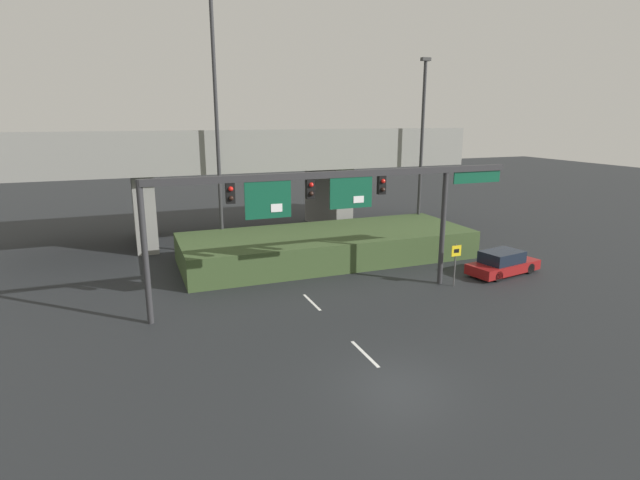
{
  "coord_description": "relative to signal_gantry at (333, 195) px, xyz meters",
  "views": [
    {
      "loc": [
        -8.21,
        -13.66,
        9.15
      ],
      "look_at": [
        0.0,
        7.51,
        3.52
      ],
      "focal_mm": 28.0,
      "sensor_mm": 36.0,
      "label": 1
    }
  ],
  "objects": [
    {
      "name": "highway_light_pole_near",
      "position": [
        11.4,
        10.09,
        1.61
      ],
      "size": [
        0.7,
        0.36,
        13.27
      ],
      "color": "#2D2D30",
      "rests_on": "ground"
    },
    {
      "name": "ground_plane",
      "position": [
        -1.17,
        -8.81,
        -5.4
      ],
      "size": [
        160.0,
        160.0,
        0.0
      ],
      "primitive_type": "plane",
      "color": "black"
    },
    {
      "name": "lane_markings",
      "position": [
        -1.17,
        2.87,
        -5.39
      ],
      "size": [
        0.14,
        20.59,
        0.01
      ],
      "color": "silver",
      "rests_on": "ground"
    },
    {
      "name": "overpass_bridge",
      "position": [
        -1.17,
        15.66,
        0.46
      ],
      "size": [
        34.18,
        9.09,
        8.27
      ],
      "color": "gray",
      "rests_on": "ground"
    },
    {
      "name": "speed_limit_sign",
      "position": [
        7.02,
        -0.71,
        -3.84
      ],
      "size": [
        0.6,
        0.11,
        2.39
      ],
      "color": "#4C4C4C",
      "rests_on": "ground"
    },
    {
      "name": "highway_light_pole_far",
      "position": [
        -3.72,
        10.39,
        3.3
      ],
      "size": [
        0.7,
        0.36,
        16.64
      ],
      "color": "#2D2D30",
      "rests_on": "ground"
    },
    {
      "name": "parked_sedan_near_right",
      "position": [
        11.03,
        0.11,
        -4.73
      ],
      "size": [
        4.86,
        2.63,
        1.43
      ],
      "rotation": [
        0.0,
        0.0,
        0.18
      ],
      "color": "maroon",
      "rests_on": "ground"
    },
    {
      "name": "signal_gantry",
      "position": [
        0.0,
        0.0,
        0.0
      ],
      "size": [
        19.28,
        0.44,
        6.56
      ],
      "color": "#2D2D30",
      "rests_on": "ground"
    },
    {
      "name": "grass_embankment",
      "position": [
        2.55,
        6.93,
        -4.49
      ],
      "size": [
        18.84,
        6.99,
        1.81
      ],
      "color": "#384C28",
      "rests_on": "ground"
    }
  ]
}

